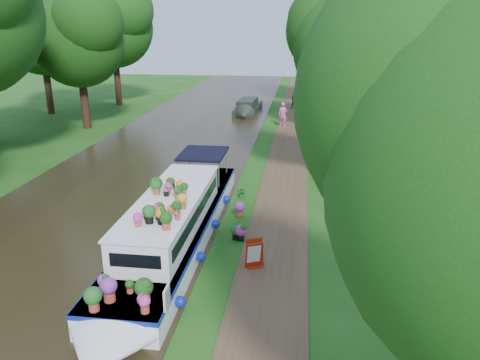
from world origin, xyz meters
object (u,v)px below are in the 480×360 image
at_px(sandwich_board, 254,255).
at_px(pedestrian_pink, 283,114).
at_px(pedestrian_dark, 295,100).
at_px(second_boat, 247,108).
at_px(plant_boat, 172,225).

xyz_separation_m(sandwich_board, pedestrian_pink, (-0.12, 20.90, 0.48)).
relative_size(sandwich_board, pedestrian_dark, 0.58).
xyz_separation_m(pedestrian_pink, pedestrian_dark, (0.72, 7.54, -0.12)).
relative_size(pedestrian_pink, pedestrian_dark, 1.16).
relative_size(sandwich_board, pedestrian_pink, 0.50).
distance_m(pedestrian_pink, pedestrian_dark, 7.57).
height_order(pedestrian_pink, pedestrian_dark, pedestrian_pink).
bearing_deg(second_boat, sandwich_board, -79.43).
xyz_separation_m(plant_boat, pedestrian_dark, (3.47, 27.53, -0.06)).
bearing_deg(plant_boat, pedestrian_pink, 82.17).
height_order(second_boat, sandwich_board, second_boat).
distance_m(plant_boat, second_boat, 25.01).
bearing_deg(pedestrian_pink, sandwich_board, -79.88).
distance_m(plant_boat, pedestrian_dark, 27.74).
bearing_deg(sandwich_board, pedestrian_pink, 66.47).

